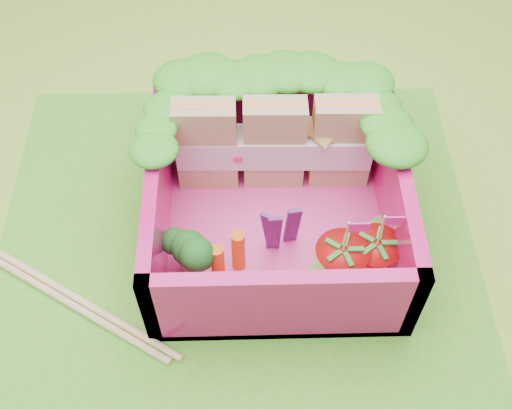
{
  "coord_description": "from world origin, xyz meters",
  "views": [
    {
      "loc": [
        0.06,
        -1.82,
        2.99
      ],
      "look_at": [
        0.11,
        0.18,
        0.28
      ],
      "focal_mm": 45.0,
      "sensor_mm": 36.0,
      "label": 1
    }
  ],
  "objects_px": {
    "bento_box": "(276,201)",
    "strawberry_left": "(340,265)",
    "strawberry_right": "(373,257)",
    "sandwich_stack": "(275,144)",
    "chopsticks": "(25,272)",
    "broccoli": "(190,248)"
  },
  "relations": [
    {
      "from": "strawberry_left",
      "to": "strawberry_right",
      "type": "bearing_deg",
      "value": 13.65
    },
    {
      "from": "strawberry_left",
      "to": "chopsticks",
      "type": "height_order",
      "value": "strawberry_left"
    },
    {
      "from": "broccoli",
      "to": "chopsticks",
      "type": "relative_size",
      "value": 0.19
    },
    {
      "from": "strawberry_left",
      "to": "strawberry_right",
      "type": "relative_size",
      "value": 1.03
    },
    {
      "from": "bento_box",
      "to": "strawberry_right",
      "type": "xyz_separation_m",
      "value": [
        0.48,
        -0.3,
        -0.09
      ]
    },
    {
      "from": "sandwich_stack",
      "to": "strawberry_left",
      "type": "relative_size",
      "value": 2.1
    },
    {
      "from": "sandwich_stack",
      "to": "broccoli",
      "type": "distance_m",
      "value": 0.76
    },
    {
      "from": "sandwich_stack",
      "to": "strawberry_right",
      "type": "relative_size",
      "value": 2.16
    },
    {
      "from": "sandwich_stack",
      "to": "chopsticks",
      "type": "relative_size",
      "value": 0.62
    },
    {
      "from": "bento_box",
      "to": "broccoli",
      "type": "bearing_deg",
      "value": -149.74
    },
    {
      "from": "bento_box",
      "to": "sandwich_stack",
      "type": "bearing_deg",
      "value": 89.03
    },
    {
      "from": "sandwich_stack",
      "to": "strawberry_left",
      "type": "distance_m",
      "value": 0.76
    },
    {
      "from": "bento_box",
      "to": "strawberry_left",
      "type": "relative_size",
      "value": 2.54
    },
    {
      "from": "broccoli",
      "to": "strawberry_left",
      "type": "xyz_separation_m",
      "value": [
        0.76,
        -0.08,
        -0.05
      ]
    },
    {
      "from": "sandwich_stack",
      "to": "strawberry_left",
      "type": "bearing_deg",
      "value": -66.04
    },
    {
      "from": "bento_box",
      "to": "chopsticks",
      "type": "distance_m",
      "value": 1.38
    },
    {
      "from": "broccoli",
      "to": "chopsticks",
      "type": "xyz_separation_m",
      "value": [
        -0.89,
        0.01,
        -0.22
      ]
    },
    {
      "from": "strawberry_left",
      "to": "broccoli",
      "type": "bearing_deg",
      "value": 173.85
    },
    {
      "from": "bento_box",
      "to": "strawberry_left",
      "type": "height_order",
      "value": "strawberry_left"
    },
    {
      "from": "chopsticks",
      "to": "sandwich_stack",
      "type": "bearing_deg",
      "value": 23.68
    },
    {
      "from": "bento_box",
      "to": "sandwich_stack",
      "type": "height_order",
      "value": "sandwich_stack"
    },
    {
      "from": "sandwich_stack",
      "to": "chopsticks",
      "type": "xyz_separation_m",
      "value": [
        -1.34,
        -0.59,
        -0.32
      ]
    }
  ]
}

